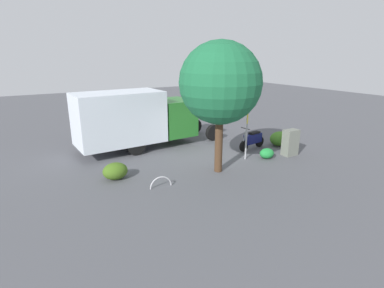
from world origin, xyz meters
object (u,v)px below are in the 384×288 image
(box_truck_near, at_px, (137,117))
(bike_rack_hoop, at_px, (161,187))
(street_tree, at_px, (220,83))
(stop_sign, at_px, (248,118))
(utility_cabinet, at_px, (290,143))
(motorcycle, at_px, (253,139))

(box_truck_near, distance_m, bike_rack_hoop, 5.32)
(bike_rack_hoop, bearing_deg, street_tree, -174.40)
(stop_sign, bearing_deg, bike_rack_hoop, 10.47)
(utility_cabinet, bearing_deg, stop_sign, -15.19)
(street_tree, xyz_separation_m, bike_rack_hoop, (2.73, 0.27, -3.62))
(motorcycle, xyz_separation_m, street_tree, (3.27, 1.65, 3.10))
(box_truck_near, bearing_deg, motorcycle, -34.82)
(street_tree, bearing_deg, stop_sign, -163.02)
(bike_rack_hoop, bearing_deg, stop_sign, -169.53)
(box_truck_near, distance_m, stop_sign, 5.55)
(box_truck_near, bearing_deg, street_tree, -73.05)
(box_truck_near, relative_size, bike_rack_hoop, 9.09)
(box_truck_near, distance_m, street_tree, 5.40)
(stop_sign, relative_size, bike_rack_hoop, 3.49)
(motorcycle, xyz_separation_m, bike_rack_hoop, (6.00, 1.92, -0.52))
(stop_sign, bearing_deg, street_tree, 16.98)
(street_tree, distance_m, utility_cabinet, 5.14)
(box_truck_near, xyz_separation_m, utility_cabinet, (-5.94, 4.71, -1.00))
(stop_sign, xyz_separation_m, street_tree, (1.96, 0.60, 1.65))
(box_truck_near, bearing_deg, bike_rack_hoop, -104.59)
(stop_sign, distance_m, bike_rack_hoop, 5.16)
(motorcycle, bearing_deg, stop_sign, 29.08)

